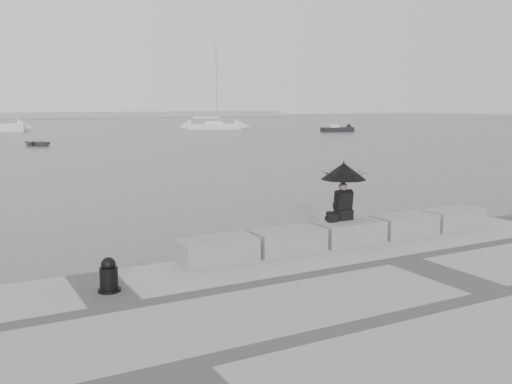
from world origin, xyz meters
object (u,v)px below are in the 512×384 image
sailboat_right (214,126)px  small_motorboat (337,129)px  mooring_bollard (109,277)px  dinghy (39,143)px  seated_person (344,178)px

sailboat_right → small_motorboat: bearing=-32.5°
mooring_bollard → sailboat_right: bearing=64.2°
mooring_bollard → dinghy: bearing=83.5°
seated_person → sailboat_right: size_ratio=0.11×
dinghy → seated_person: bearing=-126.0°
seated_person → mooring_bollard: bearing=-167.3°
mooring_bollard → sailboat_right: sailboat_right is taller
sailboat_right → small_motorboat: sailboat_right is taller
sailboat_right → dinghy: (-28.67, -24.98, -0.27)m
sailboat_right → small_motorboat: size_ratio=2.78×
dinghy → sailboat_right: bearing=4.2°
seated_person → small_motorboat: size_ratio=0.30×
seated_person → sailboat_right: bearing=69.6°
dinghy → mooring_bollard: bearing=-133.4°
seated_person → dinghy: seated_person is taller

